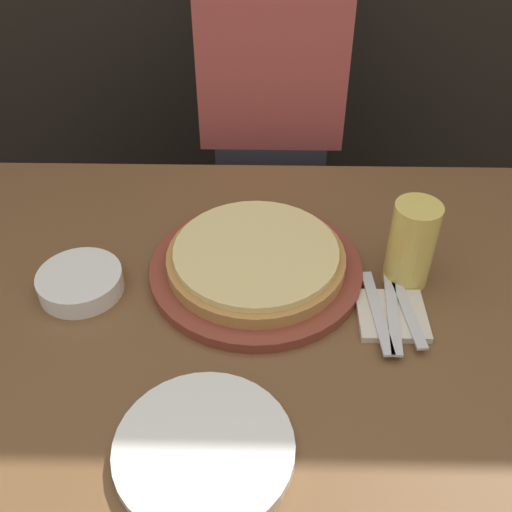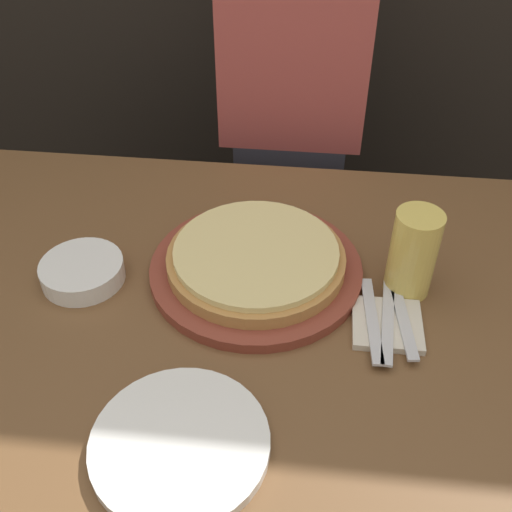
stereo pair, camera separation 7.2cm
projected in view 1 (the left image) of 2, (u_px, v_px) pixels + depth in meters
name	position (u px, v px, depth m)	size (l,w,h in m)	color
dining_table	(230.00, 428.00, 1.23)	(1.29, 0.86, 0.73)	brown
pizza_on_board	(256.00, 263.00, 1.04)	(0.37, 0.37, 0.06)	brown
beer_glass	(412.00, 241.00, 0.99)	(0.08, 0.08, 0.16)	#E5C65B
dinner_plate	(204.00, 449.00, 0.78)	(0.24, 0.24, 0.02)	white
side_bowl	(80.00, 282.00, 1.01)	(0.14, 0.14, 0.04)	white
napkin_stack	(392.00, 315.00, 0.97)	(0.11, 0.11, 0.01)	beige
fork	(377.00, 311.00, 0.96)	(0.03, 0.19, 0.00)	silver
dinner_knife	(392.00, 312.00, 0.96)	(0.03, 0.19, 0.00)	silver
spoon	(408.00, 312.00, 0.96)	(0.04, 0.16, 0.00)	silver
diner_person	(270.00, 153.00, 1.53)	(0.33, 0.20, 1.30)	#33333D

